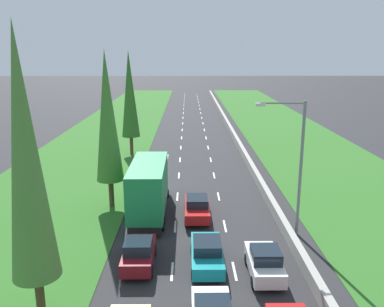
% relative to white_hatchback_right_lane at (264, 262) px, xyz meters
% --- Properties ---
extents(ground_plane, '(300.00, 300.00, 0.00)m').
position_rel_white_hatchback_right_lane_xyz_m(ground_plane, '(-3.31, 39.51, -0.84)').
color(ground_plane, '#28282B').
rests_on(ground_plane, ground).
extents(grass_verge_left, '(14.00, 140.00, 0.04)m').
position_rel_white_hatchback_right_lane_xyz_m(grass_verge_left, '(-15.96, 39.51, -0.82)').
color(grass_verge_left, '#2D6623').
rests_on(grass_verge_left, ground).
extents(grass_verge_right, '(14.00, 140.00, 0.04)m').
position_rel_white_hatchback_right_lane_xyz_m(grass_verge_right, '(11.04, 39.51, -0.82)').
color(grass_verge_right, '#2D6623').
rests_on(grass_verge_right, ground).
extents(median_barrier, '(0.44, 120.00, 0.85)m').
position_rel_white_hatchback_right_lane_xyz_m(median_barrier, '(2.39, 39.51, -0.41)').
color(median_barrier, '#9E9B93').
rests_on(median_barrier, ground).
extents(lane_markings, '(3.64, 116.00, 0.01)m').
position_rel_white_hatchback_right_lane_xyz_m(lane_markings, '(-3.31, 39.51, -0.83)').
color(lane_markings, white).
rests_on(lane_markings, ground).
extents(white_hatchback_right_lane, '(1.74, 3.90, 1.72)m').
position_rel_white_hatchback_right_lane_xyz_m(white_hatchback_right_lane, '(0.00, 0.00, 0.00)').
color(white_hatchback_right_lane, white).
rests_on(white_hatchback_right_lane, ground).
extents(teal_sedan_centre_lane, '(1.82, 4.50, 1.64)m').
position_rel_white_hatchback_right_lane_xyz_m(teal_sedan_centre_lane, '(-3.09, 1.11, -0.02)').
color(teal_sedan_centre_lane, teal).
rests_on(teal_sedan_centre_lane, ground).
extents(maroon_hatchback_left_lane, '(1.74, 3.90, 1.72)m').
position_rel_white_hatchback_right_lane_xyz_m(maroon_hatchback_left_lane, '(-6.96, 1.08, 0.00)').
color(maroon_hatchback_left_lane, maroon).
rests_on(maroon_hatchback_left_lane, ground).
extents(red_sedan_centre_lane, '(1.82, 4.50, 1.64)m').
position_rel_white_hatchback_right_lane_xyz_m(red_sedan_centre_lane, '(-3.49, 8.06, -0.02)').
color(red_sedan_centre_lane, red).
rests_on(red_sedan_centre_lane, ground).
extents(green_box_truck_left_lane, '(2.46, 9.40, 4.18)m').
position_rel_white_hatchback_right_lane_xyz_m(green_box_truck_left_lane, '(-7.02, 8.89, 1.35)').
color(green_box_truck_left_lane, black).
rests_on(green_box_truck_left_lane, ground).
extents(poplar_tree_nearest, '(2.13, 2.13, 13.27)m').
position_rel_white_hatchback_right_lane_xyz_m(poplar_tree_nearest, '(-10.92, -3.46, 6.85)').
color(poplar_tree_nearest, '#4C3823').
rests_on(poplar_tree_nearest, ground).
extents(poplar_tree_second, '(2.10, 2.10, 12.17)m').
position_rel_white_hatchback_right_lane_xyz_m(poplar_tree_second, '(-10.23, 10.43, 6.30)').
color(poplar_tree_second, '#4C3823').
rests_on(poplar_tree_second, ground).
extents(poplar_tree_third, '(2.10, 2.10, 12.17)m').
position_rel_white_hatchback_right_lane_xyz_m(poplar_tree_third, '(-10.89, 27.17, 6.30)').
color(poplar_tree_third, '#4C3823').
rests_on(poplar_tree_third, ground).
extents(street_light_mast, '(3.20, 0.28, 9.00)m').
position_rel_white_hatchback_right_lane_xyz_m(street_light_mast, '(2.80, 5.20, 4.40)').
color(street_light_mast, gray).
rests_on(street_light_mast, ground).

